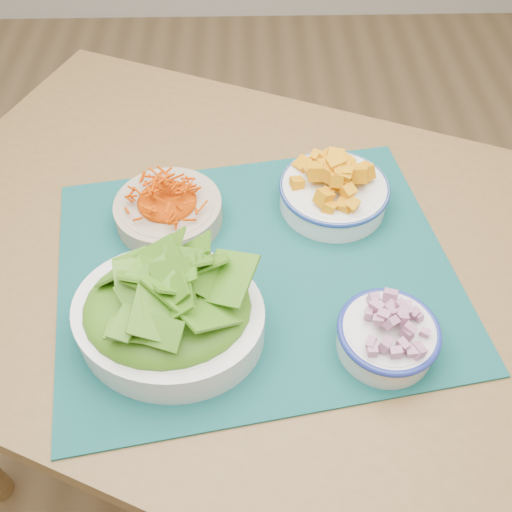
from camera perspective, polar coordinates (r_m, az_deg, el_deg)
The scene contains 7 objects.
ground at distance 1.65m, azimuth -10.40°, elevation -10.89°, with size 4.00×4.00×0.00m, color olive.
table at distance 0.96m, azimuth 0.94°, elevation -3.60°, with size 1.43×1.22×0.75m.
placemat at distance 0.86m, azimuth 0.00°, elevation -1.37°, with size 0.59×0.48×0.00m, color #093434.
carrot_bowl at distance 0.92m, azimuth -8.80°, elevation 4.94°, with size 0.22×0.22×0.07m.
squash_bowl at distance 0.93m, azimuth 7.85°, elevation 6.88°, with size 0.21×0.21×0.09m.
lettuce_bowl at distance 0.76m, azimuth -8.81°, elevation -5.34°, with size 0.30×0.27×0.11m.
onion_bowl at distance 0.77m, azimuth 13.07°, elevation -7.53°, with size 0.17×0.17×0.07m.
Camera 1 is at (0.27, -0.80, 1.42)m, focal length 40.00 mm.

